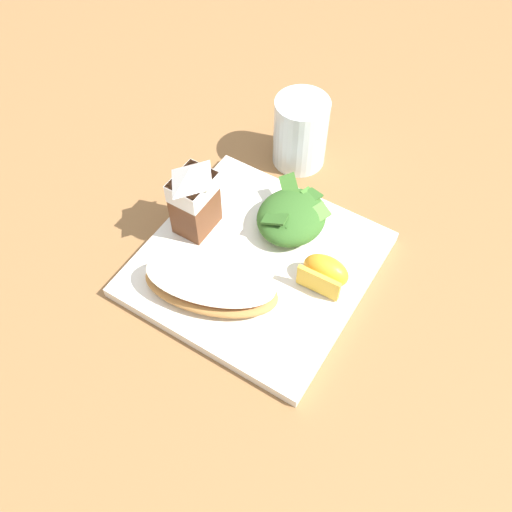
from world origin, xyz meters
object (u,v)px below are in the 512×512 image
at_px(cheesy_pizza_bread, 211,285).
at_px(milk_carton, 194,196).
at_px(drinking_clear_cup, 300,132).
at_px(white_plate, 256,264).
at_px(green_salad_pile, 292,217).
at_px(orange_wedge_front, 325,272).

distance_m(cheesy_pizza_bread, milk_carton, 0.12).
bearing_deg(cheesy_pizza_bread, drinking_clear_cup, 6.25).
distance_m(milk_carton, drinking_clear_cup, 0.20).
bearing_deg(milk_carton, cheesy_pizza_bread, -135.69).
relative_size(white_plate, milk_carton, 2.55).
distance_m(green_salad_pile, drinking_clear_cup, 0.15).
bearing_deg(milk_carton, green_salad_pile, -59.10).
bearing_deg(white_plate, cheesy_pizza_bread, 163.53).
bearing_deg(white_plate, milk_carton, 85.17).
height_order(cheesy_pizza_bread, green_salad_pile, green_salad_pile).
distance_m(green_salad_pile, orange_wedge_front, 0.10).
relative_size(green_salad_pile, drinking_clear_cup, 0.95).
relative_size(white_plate, drinking_clear_cup, 2.58).
xyz_separation_m(cheesy_pizza_bread, drinking_clear_cup, (0.28, 0.03, 0.02)).
relative_size(green_salad_pile, milk_carton, 0.94).
xyz_separation_m(white_plate, cheesy_pizza_bread, (-0.07, 0.02, 0.03)).
bearing_deg(white_plate, orange_wedge_front, -77.97).
distance_m(milk_carton, orange_wedge_front, 0.19).
relative_size(milk_carton, orange_wedge_front, 1.80).
distance_m(white_plate, milk_carton, 0.12).
height_order(orange_wedge_front, drinking_clear_cup, drinking_clear_cup).
bearing_deg(cheesy_pizza_bread, white_plate, -16.47).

